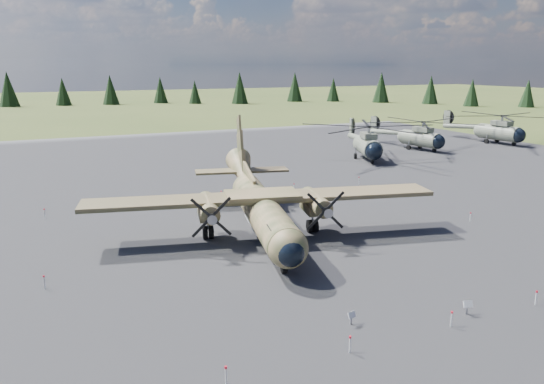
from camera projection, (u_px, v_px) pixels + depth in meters
name	position (u px, v px, depth m)	size (l,w,h in m)	color
ground	(295.00, 250.00, 37.86)	(500.00, 500.00, 0.00)	#4C5224
apron	(244.00, 215.00, 46.71)	(120.00, 120.00, 0.04)	#525156
transport_plane	(260.00, 202.00, 40.97)	(26.43, 23.70, 8.75)	#3A4424
helicopter_near	(368.00, 136.00, 72.57)	(24.47, 24.47, 4.82)	slate
helicopter_mid	(421.00, 129.00, 81.33)	(19.94, 21.90, 4.48)	slate
helicopter_far	(499.00, 123.00, 87.68)	(20.71, 23.26, 4.83)	slate
info_placard_left	(352.00, 316.00, 26.81)	(0.49, 0.30, 0.73)	gray
info_placard_right	(468.00, 306.00, 27.90)	(0.53, 0.34, 0.78)	gray
barrier_fence	(289.00, 244.00, 37.49)	(33.12, 29.62, 0.85)	silver
treeline	(397.00, 197.00, 33.32)	(316.99, 320.22, 10.99)	black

